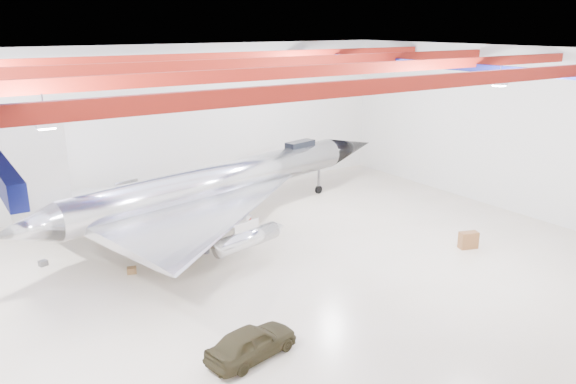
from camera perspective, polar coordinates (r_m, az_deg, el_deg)
floor at (r=28.87m, az=-3.53°, el=-8.60°), size 40.00×40.00×0.00m
wall_back at (r=40.41m, az=-14.51°, el=6.46°), size 40.00×0.00×40.00m
wall_right at (r=40.57m, az=21.66°, el=5.86°), size 0.00×30.00×30.00m
ceiling at (r=26.13m, az=-3.97°, el=13.76°), size 40.00×40.00×0.00m
ceiling_structure at (r=26.18m, az=-3.94°, el=12.29°), size 39.50×29.50×1.08m
jet_aircraft at (r=35.34m, az=-6.93°, el=0.71°), size 29.33×20.29×8.09m
jeep at (r=22.26m, az=-3.73°, el=-14.99°), size 4.04×2.25×1.30m
desk at (r=33.75m, az=17.85°, el=-4.67°), size 1.17×0.85×0.97m
crate_ply at (r=30.23m, az=-15.59°, el=-7.67°), size 0.57×0.51×0.33m
toolbox_red at (r=36.34m, az=-12.76°, el=-3.30°), size 0.45×0.38×0.29m
engine_drum at (r=31.94m, az=-8.35°, el=-5.81°), size 0.52×0.52×0.37m
parts_bin at (r=34.96m, az=-8.95°, el=-3.81°), size 0.63×0.55×0.38m
crate_small at (r=32.70m, az=-23.62°, el=-6.64°), size 0.51×0.46×0.29m
tool_chest at (r=35.98m, az=-4.12°, el=-2.99°), size 0.63×0.63×0.43m
oil_barrel at (r=31.99m, az=-12.51°, el=-6.01°), size 0.63×0.55×0.38m
spares_box at (r=36.88m, az=-10.20°, el=-2.82°), size 0.39×0.39×0.32m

